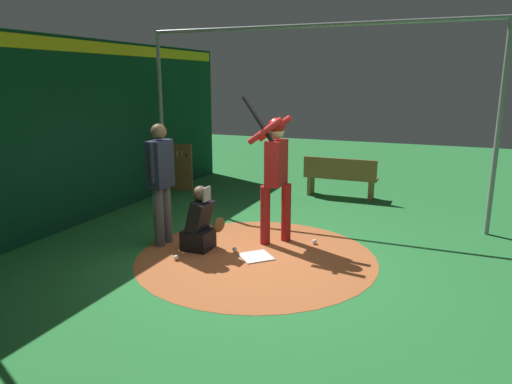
% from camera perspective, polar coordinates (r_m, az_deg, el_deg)
% --- Properties ---
extents(ground_plane, '(26.44, 26.44, 0.00)m').
position_cam_1_polar(ground_plane, '(6.71, 0.00, -7.91)').
color(ground_plane, '#287A38').
extents(dirt_circle, '(3.38, 3.38, 0.01)m').
position_cam_1_polar(dirt_circle, '(6.71, 0.00, -7.89)').
color(dirt_circle, '#B76033').
rests_on(dirt_circle, ground).
extents(home_plate, '(0.59, 0.59, 0.01)m').
position_cam_1_polar(home_plate, '(6.70, 0.00, -7.82)').
color(home_plate, white).
rests_on(home_plate, dirt_circle).
extents(batter, '(0.68, 0.49, 2.23)m').
position_cam_1_polar(batter, '(7.00, 2.37, 3.03)').
color(batter, maroon).
rests_on(batter, ground).
extents(catcher, '(0.58, 0.40, 0.96)m').
position_cam_1_polar(catcher, '(6.94, -6.73, -3.96)').
color(catcher, black).
rests_on(catcher, ground).
extents(umpire, '(0.23, 0.49, 1.83)m').
position_cam_1_polar(umpire, '(7.09, -11.46, 1.73)').
color(umpire, '#4C4C51').
rests_on(umpire, ground).
extents(back_wall, '(0.23, 10.44, 3.13)m').
position_cam_1_polar(back_wall, '(8.30, -23.20, 6.42)').
color(back_wall, '#0C3D26').
rests_on(back_wall, ground).
extents(cage_frame, '(6.21, 4.83, 3.37)m').
position_cam_1_polar(cage_frame, '(6.24, 0.00, 12.67)').
color(cage_frame, gray).
rests_on(cage_frame, ground).
extents(bat_rack, '(0.82, 0.21, 1.05)m').
position_cam_1_polar(bat_rack, '(10.79, -9.61, 2.90)').
color(bat_rack, olive).
rests_on(bat_rack, ground).
extents(bench, '(1.54, 0.36, 0.85)m').
position_cam_1_polar(bench, '(10.08, 10.17, 1.80)').
color(bench, olive).
rests_on(bench, ground).
extents(baseball_0, '(0.07, 0.07, 0.07)m').
position_cam_1_polar(baseball_0, '(7.25, 7.12, -5.99)').
color(baseball_0, white).
rests_on(baseball_0, dirt_circle).
extents(baseball_1, '(0.07, 0.07, 0.07)m').
position_cam_1_polar(baseball_1, '(6.89, -2.58, -6.95)').
color(baseball_1, white).
rests_on(baseball_1, dirt_circle).
extents(baseball_2, '(0.07, 0.07, 0.07)m').
position_cam_1_polar(baseball_2, '(6.67, -9.65, -7.85)').
color(baseball_2, white).
rests_on(baseball_2, dirt_circle).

